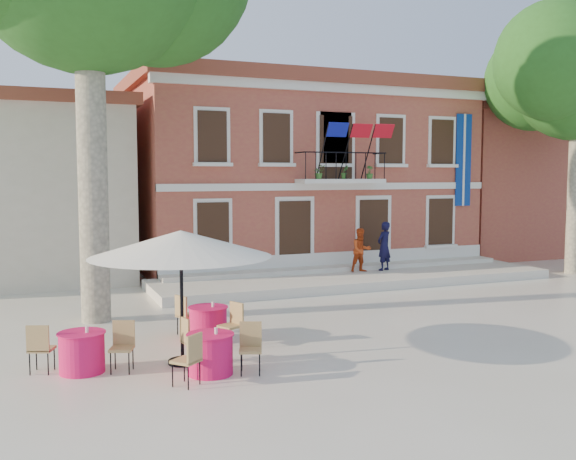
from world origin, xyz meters
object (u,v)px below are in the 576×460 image
Objects in this scene: cafe_table_0 at (82,350)px; cafe_table_2 at (210,352)px; cafe_table_1 at (208,322)px; pedestrian_orange at (361,250)px; patio_umbrella at (181,244)px; pedestrian_navy at (384,246)px.

cafe_table_2 is (2.22, -1.02, 0.01)m from cafe_table_0.
cafe_table_0 and cafe_table_1 have the same top height.
cafe_table_0 is (-10.00, -7.38, -0.65)m from pedestrian_orange.
cafe_table_1 is (-7.18, -6.01, -0.65)m from pedestrian_orange.
pedestrian_orange is at bearing 47.19° from cafe_table_2.
cafe_table_2 is (-0.60, -2.40, 0.01)m from cafe_table_1.
pedestrian_orange is 9.38m from cafe_table_1.
cafe_table_1 is at bearing -138.55° from pedestrian_orange.
pedestrian_orange reaches higher than cafe_table_0.
patio_umbrella is 2.03× the size of pedestrian_navy.
pedestrian_navy is 0.95× the size of cafe_table_2.
cafe_table_0 is 2.44m from cafe_table_2.
patio_umbrella is at bearing -121.49° from cafe_table_1.
pedestrian_orange is at bearing 39.92° from cafe_table_1.
patio_umbrella is 11.85m from pedestrian_navy.
patio_umbrella is 1.83× the size of cafe_table_0.
pedestrian_navy is at bearing 36.55° from cafe_table_1.
pedestrian_navy is 10.13m from cafe_table_1.
cafe_table_0 is (-10.94, -7.39, -0.76)m from pedestrian_navy.
cafe_table_2 is (-8.72, -8.41, -0.75)m from pedestrian_navy.
pedestrian_orange is 0.80× the size of cafe_table_1.
patio_umbrella is 11.15m from pedestrian_orange.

